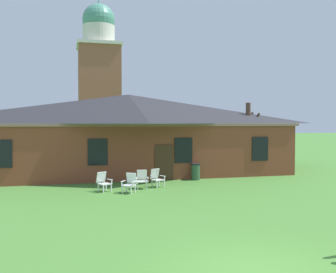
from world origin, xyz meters
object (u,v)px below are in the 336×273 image
Objects in this scene: lawn_chair_by_porch at (103,181)px; lawn_chair_middle at (157,178)px; lawn_chair_left_end at (142,179)px; trash_bin at (196,172)px; lawn_chair_near_door at (130,183)px.

lawn_chair_middle is at bearing 11.97° from lawn_chair_by_porch.
lawn_chair_by_porch is 1.00× the size of lawn_chair_left_end.
trash_bin reaches higher than lawn_chair_left_end.
trash_bin is (2.80, 1.84, -0.00)m from lawn_chair_middle.
lawn_chair_middle is at bearing -146.69° from trash_bin.
lawn_chair_by_porch and lawn_chair_middle have the same top height.
lawn_chair_left_end is (0.80, 1.04, 0.00)m from lawn_chair_near_door.
lawn_chair_near_door is 1.31m from lawn_chair_left_end.
lawn_chair_by_porch is 1.42m from lawn_chair_near_door.
lawn_chair_by_porch is at bearing 148.83° from lawn_chair_near_door.
lawn_chair_left_end is 1.00× the size of lawn_chair_middle.
lawn_chair_middle is (1.65, 1.34, 0.00)m from lawn_chair_near_door.
lawn_chair_near_door is at bearing -31.17° from lawn_chair_by_porch.
lawn_chair_near_door and lawn_chair_left_end have the same top height.
trash_bin is at bearing 35.60° from lawn_chair_near_door.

